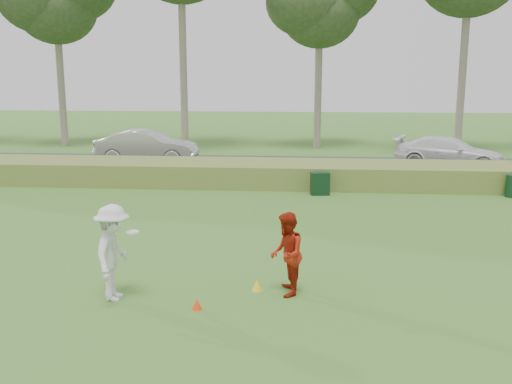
# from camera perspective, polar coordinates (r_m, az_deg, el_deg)

# --- Properties ---
(ground) EXTENTS (120.00, 120.00, 0.00)m
(ground) POSITION_cam_1_polar(r_m,az_deg,el_deg) (11.93, -1.72, -10.01)
(ground) COLOR #356A23
(ground) RESTS_ON ground
(reed_strip) EXTENTS (80.00, 3.00, 0.90)m
(reed_strip) POSITION_cam_1_polar(r_m,az_deg,el_deg) (23.38, 1.72, 1.87)
(reed_strip) COLOR #5B722D
(reed_strip) RESTS_ON ground
(park_road) EXTENTS (80.00, 6.00, 0.06)m
(park_road) POSITION_cam_1_polar(r_m,az_deg,el_deg) (28.38, 2.31, 2.73)
(park_road) COLOR #2D2D2D
(park_road) RESTS_ON ground
(tree_4) EXTENTS (6.24, 6.24, 11.50)m
(tree_4) POSITION_cam_1_polar(r_m,az_deg,el_deg) (35.77, 6.41, 18.25)
(tree_4) COLOR gray
(tree_4) RESTS_ON ground
(player_white) EXTENTS (0.90, 1.26, 1.93)m
(player_white) POSITION_cam_1_polar(r_m,az_deg,el_deg) (11.62, -14.09, -5.90)
(player_white) COLOR silver
(player_white) RESTS_ON ground
(player_red) EXTENTS (0.69, 0.86, 1.71)m
(player_red) POSITION_cam_1_polar(r_m,az_deg,el_deg) (11.56, 3.08, -6.22)
(player_red) COLOR #A01E0D
(player_red) RESTS_ON ground
(cone_orange) EXTENTS (0.20, 0.20, 0.22)m
(cone_orange) POSITION_cam_1_polar(r_m,az_deg,el_deg) (11.13, -5.94, -11.08)
(cone_orange) COLOR #FF3A0D
(cone_orange) RESTS_ON ground
(cone_yellow) EXTENTS (0.23, 0.23, 0.25)m
(cone_yellow) POSITION_cam_1_polar(r_m,az_deg,el_deg) (11.98, 0.12, -9.26)
(cone_yellow) COLOR yellow
(cone_yellow) RESTS_ON ground
(utility_cabinet) EXTENTS (0.73, 0.51, 0.85)m
(utility_cabinet) POSITION_cam_1_polar(r_m,az_deg,el_deg) (21.43, 6.42, 0.84)
(utility_cabinet) COLOR black
(utility_cabinet) RESTS_ON ground
(car_mid) EXTENTS (5.06, 1.84, 1.66)m
(car_mid) POSITION_cam_1_polar(r_m,az_deg,el_deg) (29.13, -10.84, 4.46)
(car_mid) COLOR #B9B8BC
(car_mid) RESTS_ON park_road
(car_right) EXTENTS (5.46, 3.60, 1.47)m
(car_right) POSITION_cam_1_polar(r_m,az_deg,el_deg) (28.69, 18.74, 3.76)
(car_right) COLOR white
(car_right) RESTS_ON park_road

